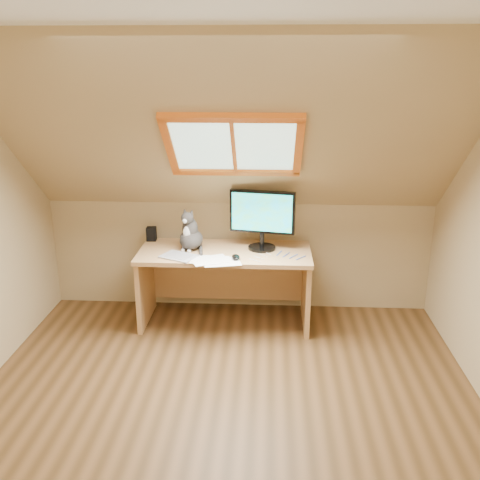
{
  "coord_description": "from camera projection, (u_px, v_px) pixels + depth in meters",
  "views": [
    {
      "loc": [
        0.27,
        -2.93,
        2.19
      ],
      "look_at": [
        0.05,
        1.0,
        0.9
      ],
      "focal_mm": 40.0,
      "sensor_mm": 36.0,
      "label": 1
    }
  ],
  "objects": [
    {
      "name": "monitor",
      "position": [
        262.0,
        216.0,
        4.53
      ],
      "size": [
        0.56,
        0.24,
        0.52
      ],
      "color": "black",
      "rests_on": "desk"
    },
    {
      "name": "desk_speaker",
      "position": [
        151.0,
        234.0,
        4.84
      ],
      "size": [
        0.09,
        0.09,
        0.12
      ],
      "primitive_type": "cube",
      "rotation": [
        0.0,
        0.0,
        0.06
      ],
      "color": "black",
      "rests_on": "desk"
    },
    {
      "name": "mouse",
      "position": [
        236.0,
        257.0,
        4.38
      ],
      "size": [
        0.09,
        0.12,
        0.04
      ],
      "primitive_type": "ellipsoid",
      "rotation": [
        0.0,
        0.0,
        0.22
      ],
      "color": "black",
      "rests_on": "desk"
    },
    {
      "name": "ground",
      "position": [
        224.0,
        418.0,
        3.48
      ],
      "size": [
        3.5,
        3.5,
        0.0
      ],
      "primitive_type": "plane",
      "color": "brown",
      "rests_on": "ground"
    },
    {
      "name": "papers",
      "position": [
        218.0,
        261.0,
        4.34
      ],
      "size": [
        0.35,
        0.3,
        0.01
      ],
      "color": "white",
      "rests_on": "desk"
    },
    {
      "name": "cables",
      "position": [
        279.0,
        256.0,
        4.44
      ],
      "size": [
        0.51,
        0.26,
        0.01
      ],
      "color": "silver",
      "rests_on": "desk"
    },
    {
      "name": "cat",
      "position": [
        190.0,
        235.0,
        4.58
      ],
      "size": [
        0.27,
        0.3,
        0.37
      ],
      "color": "#423D3A",
      "rests_on": "desk"
    },
    {
      "name": "graphics_tablet",
      "position": [
        179.0,
        256.0,
        4.43
      ],
      "size": [
        0.34,
        0.31,
        0.01
      ],
      "primitive_type": "cube",
      "rotation": [
        0.0,
        0.0,
        -0.45
      ],
      "color": "#B2B2B7",
      "rests_on": "desk"
    },
    {
      "name": "room_shell",
      "position": [
        220.0,
        210.0,
        2.94
      ],
      "size": [
        3.52,
        3.52,
        2.41
      ],
      "color": "tan",
      "rests_on": "ground"
    },
    {
      "name": "desk",
      "position": [
        226.0,
        271.0,
        4.71
      ],
      "size": [
        1.48,
        0.65,
        0.67
      ],
      "color": "tan",
      "rests_on": "ground"
    }
  ]
}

